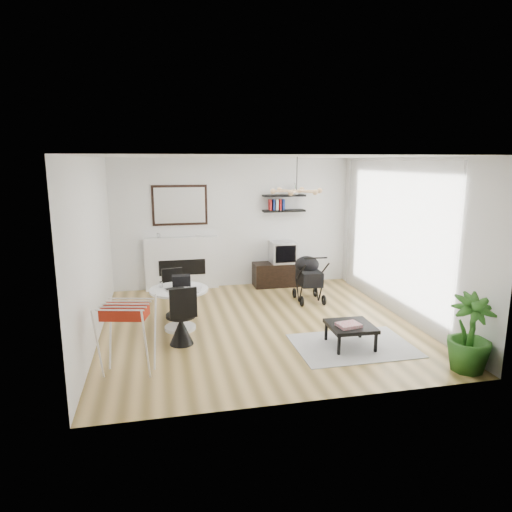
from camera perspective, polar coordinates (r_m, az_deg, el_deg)
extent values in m
plane|color=olive|center=(7.57, 0.35, -8.57)|extent=(5.00, 5.00, 0.00)
plane|color=white|center=(7.10, 0.38, 12.32)|extent=(5.00, 5.00, 0.00)
plane|color=white|center=(9.64, -2.87, 4.13)|extent=(5.00, 0.00, 5.00)
plane|color=white|center=(7.11, -19.71, 0.69)|extent=(0.00, 5.00, 5.00)
plane|color=white|center=(8.12, 17.86, 2.13)|extent=(0.00, 5.00, 5.00)
cube|color=white|center=(8.25, 16.57, 2.35)|extent=(0.04, 3.60, 2.60)
cube|color=white|center=(9.59, -9.24, -0.91)|extent=(1.50, 0.15, 1.10)
cube|color=black|center=(9.55, -9.21, -1.40)|extent=(0.95, 0.06, 0.32)
cube|color=black|center=(9.46, -9.51, 6.28)|extent=(1.12, 0.03, 0.82)
cube|color=white|center=(9.44, -9.50, 6.27)|extent=(1.02, 0.01, 0.72)
cube|color=black|center=(9.71, 3.49, 5.67)|extent=(0.90, 0.25, 0.04)
cube|color=black|center=(9.68, 3.52, 7.55)|extent=(0.90, 0.25, 0.04)
cube|color=black|center=(9.84, 3.57, -2.24)|extent=(1.34, 0.47, 0.50)
cube|color=silver|center=(9.73, 3.38, 0.49)|extent=(0.52, 0.46, 0.46)
cube|color=black|center=(9.52, 3.74, 0.23)|extent=(0.44, 0.01, 0.36)
cylinder|color=white|center=(7.47, -9.45, -8.81)|extent=(0.49, 0.49, 0.05)
cylinder|color=white|center=(7.36, -9.53, -6.50)|extent=(0.12, 0.12, 0.58)
cylinder|color=white|center=(7.27, -9.61, -4.19)|extent=(0.92, 0.92, 0.04)
imported|color=black|center=(7.21, -10.03, -4.12)|extent=(0.34, 0.27, 0.02)
cube|color=black|center=(7.41, -9.31, -3.05)|extent=(0.29, 0.18, 0.17)
cube|color=silver|center=(7.18, -8.32, -4.18)|extent=(0.41, 0.37, 0.01)
cylinder|color=white|center=(7.40, -11.77, -3.50)|extent=(0.06, 0.06, 0.09)
cylinder|color=black|center=(7.90, -10.07, -4.80)|extent=(0.39, 0.39, 0.04)
cone|color=black|center=(7.96, -10.02, -6.28)|extent=(0.32, 0.32, 0.38)
cube|color=black|center=(8.01, -10.43, -2.92)|extent=(0.36, 0.10, 0.40)
cylinder|color=black|center=(6.75, -9.39, -7.35)|extent=(0.43, 0.43, 0.05)
cone|color=black|center=(6.83, -9.32, -9.20)|extent=(0.35, 0.35, 0.41)
cube|color=black|center=(6.50, -9.07, -5.86)|extent=(0.39, 0.11, 0.44)
cube|color=maroon|center=(5.87, -15.95, -6.58)|extent=(0.60, 0.43, 0.15)
cube|color=black|center=(8.72, 6.67, -2.68)|extent=(0.41, 0.60, 0.27)
ellipsoid|color=black|center=(8.83, 6.38, -1.07)|extent=(0.46, 0.46, 0.33)
cylinder|color=black|center=(8.28, 7.47, -0.26)|extent=(0.43, 0.05, 0.03)
torus|color=black|center=(9.02, 4.82, -4.65)|extent=(0.06, 0.21, 0.20)
torus|color=black|center=(9.13, 7.41, -4.49)|extent=(0.06, 0.21, 0.20)
torus|color=black|center=(8.52, 5.75, -5.66)|extent=(0.06, 0.21, 0.20)
torus|color=black|center=(8.64, 8.49, -5.48)|extent=(0.06, 0.21, 0.20)
cube|color=#A2A2A2|center=(6.90, 12.03, -10.89)|extent=(1.69, 1.22, 0.01)
cube|color=black|center=(6.76, 11.74, -8.58)|extent=(0.65, 0.65, 0.05)
cube|color=black|center=(6.50, 10.33, -10.94)|extent=(0.04, 0.04, 0.27)
cube|color=black|center=(6.70, 14.74, -10.43)|extent=(0.04, 0.04, 0.27)
cube|color=black|center=(6.97, 8.76, -9.28)|extent=(0.04, 0.04, 0.27)
cube|color=black|center=(7.15, 12.90, -8.87)|extent=(0.04, 0.04, 0.27)
cube|color=#B62D42|center=(6.66, 11.51, -8.44)|extent=(0.35, 0.29, 0.04)
imported|color=#265C1A|center=(6.44, 25.17, -8.74)|extent=(0.63, 0.63, 1.00)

